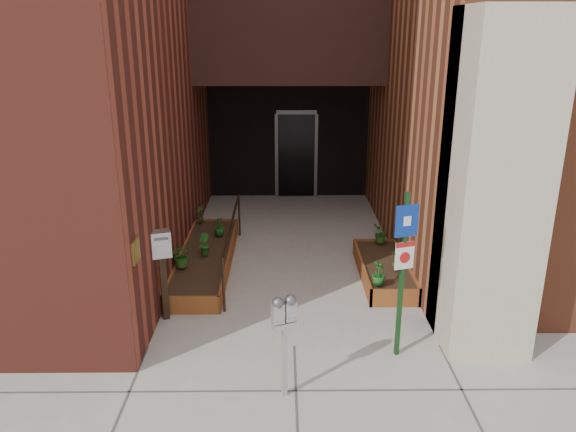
{
  "coord_description": "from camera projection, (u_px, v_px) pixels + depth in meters",
  "views": [
    {
      "loc": [
        -0.15,
        -6.7,
        4.15
      ],
      "look_at": [
        -0.07,
        1.8,
        1.27
      ],
      "focal_mm": 35.0,
      "sensor_mm": 36.0,
      "label": 1
    }
  ],
  "objects": [
    {
      "name": "shrub_left_b",
      "position": [
        204.0,
        244.0,
        9.94
      ],
      "size": [
        0.29,
        0.29,
        0.39
      ],
      "primitive_type": "imported",
      "rotation": [
        0.0,
        0.0,
        2.18
      ],
      "color": "#23601B",
      "rests_on": "planter_left"
    },
    {
      "name": "planter_right",
      "position": [
        384.0,
        270.0,
        9.74
      ],
      "size": [
        0.8,
        2.2,
        0.3
      ],
      "color": "brown",
      "rests_on": "ground"
    },
    {
      "name": "shrub_left_d",
      "position": [
        200.0,
        214.0,
        11.58
      ],
      "size": [
        0.27,
        0.27,
        0.36
      ],
      "primitive_type": "imported",
      "rotation": [
        0.0,
        0.0,
        5.45
      ],
      "color": "#215418",
      "rests_on": "planter_left"
    },
    {
      "name": "shrub_right_a",
      "position": [
        379.0,
        273.0,
        8.77
      ],
      "size": [
        0.26,
        0.26,
        0.38
      ],
      "primitive_type": "imported",
      "rotation": [
        0.0,
        0.0,
        1.31
      ],
      "color": "#19581A",
      "rests_on": "planter_right"
    },
    {
      "name": "shrub_right_b",
      "position": [
        397.0,
        259.0,
        9.31
      ],
      "size": [
        0.21,
        0.21,
        0.38
      ],
      "primitive_type": "imported",
      "rotation": [
        0.0,
        0.0,
        3.18
      ],
      "color": "#2B5D1A",
      "rests_on": "planter_right"
    },
    {
      "name": "payment_dropbox",
      "position": [
        162.0,
        256.0,
        8.1
      ],
      "size": [
        0.33,
        0.28,
        1.39
      ],
      "color": "black",
      "rests_on": "ground"
    },
    {
      "name": "ground",
      "position": [
        294.0,
        346.0,
        7.68
      ],
      "size": [
        80.0,
        80.0,
        0.0
      ],
      "primitive_type": "plane",
      "color": "#9E9991",
      "rests_on": "ground"
    },
    {
      "name": "sign_post",
      "position": [
        404.0,
        259.0,
        7.04
      ],
      "size": [
        0.3,
        0.12,
        2.25
      ],
      "color": "#153C17",
      "rests_on": "ground"
    },
    {
      "name": "shrub_left_a",
      "position": [
        182.0,
        255.0,
        9.43
      ],
      "size": [
        0.43,
        0.43,
        0.41
      ],
      "primitive_type": "imported",
      "rotation": [
        0.0,
        0.0,
        0.18
      ],
      "color": "#285F1B",
      "rests_on": "planter_left"
    },
    {
      "name": "planter_left",
      "position": [
        206.0,
        260.0,
        10.18
      ],
      "size": [
        0.9,
        3.6,
        0.3
      ],
      "color": "brown",
      "rests_on": "ground"
    },
    {
      "name": "shrub_right_c",
      "position": [
        381.0,
        234.0,
        10.48
      ],
      "size": [
        0.41,
        0.41,
        0.36
      ],
      "primitive_type": "imported",
      "rotation": [
        0.0,
        0.0,
        4.35
      ],
      "color": "#285B1A",
      "rests_on": "planter_right"
    },
    {
      "name": "shrub_left_c",
      "position": [
        219.0,
        226.0,
        10.88
      ],
      "size": [
        0.29,
        0.29,
        0.36
      ],
      "primitive_type": "imported",
      "rotation": [
        0.0,
        0.0,
        3.99
      ],
      "color": "#175119",
      "rests_on": "planter_left"
    },
    {
      "name": "handrail",
      "position": [
        232.0,
        229.0,
        9.94
      ],
      "size": [
        0.04,
        3.34,
        0.9
      ],
      "color": "black",
      "rests_on": "ground"
    },
    {
      "name": "parking_meter",
      "position": [
        284.0,
        320.0,
        6.34
      ],
      "size": [
        0.3,
        0.2,
        1.3
      ],
      "color": "#B0B1B3",
      "rests_on": "ground"
    }
  ]
}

